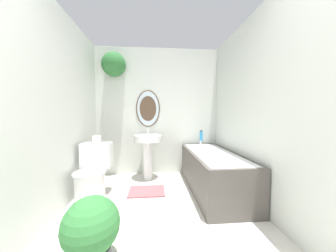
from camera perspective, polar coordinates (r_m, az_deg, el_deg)
The scene contains 10 objects.
wall_back at distance 3.26m, azimuth -6.07°, elevation 7.55°, with size 2.43×0.42×2.40m.
wall_left at distance 2.12m, azimuth -36.48°, elevation 4.95°, with size 0.06×3.00×2.40m.
wall_right at distance 2.20m, azimuth 30.25°, elevation 5.07°, with size 0.06×3.00×2.40m.
toilet at distance 2.54m, azimuth -24.14°, elevation -14.87°, with size 0.40×0.59×0.73m.
pedestal_sink at distance 3.02m, azimuth -6.88°, elevation -6.99°, with size 0.48×0.48×0.88m.
bathtub at distance 2.69m, azimuth 14.96°, elevation -14.41°, with size 0.67×1.57×0.65m.
shampoo_bottle at distance 3.26m, azimuth 11.20°, elevation -3.28°, with size 0.06×0.06×0.20m.
potted_plant at distance 1.56m, azimuth -24.49°, elevation -29.17°, with size 0.41×0.41×0.52m.
bath_mat at distance 2.68m, azimuth -7.22°, elevation -21.06°, with size 0.52×0.38×0.02m.
toilet_paper_roll at distance 2.61m, azimuth -23.04°, elevation -4.24°, with size 0.11×0.11×0.10m.
Camera 1 is at (-0.08, -0.36, 1.12)m, focal length 18.00 mm.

